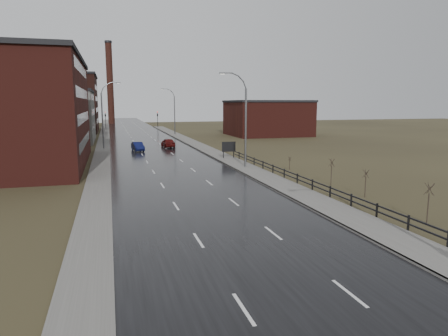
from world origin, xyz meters
TOP-DOWN VIEW (x-y plane):
  - road at (0.00, 60.00)m, footprint 14.00×300.00m
  - sidewalk_right at (8.60, 35.00)m, footprint 3.20×180.00m
  - curb_right at (7.08, 35.00)m, footprint 0.16×180.00m
  - sidewalk_left at (-8.20, 60.00)m, footprint 2.40×260.00m
  - warehouse_mid at (-17.99, 78.00)m, footprint 16.32×20.40m
  - warehouse_far at (-22.99, 108.00)m, footprint 26.52×24.48m
  - building_right at (30.30, 82.00)m, footprint 18.36×16.32m
  - smokestack at (-6.00, 150.00)m, footprint 2.70×2.70m
  - streetlight_right_mid at (8.50, 36.00)m, footprint 3.36×0.28m
  - streetlight_left at (-7.70, 62.00)m, footprint 3.36×0.28m
  - streetlight_right_far at (8.50, 90.00)m, footprint 3.36×0.28m
  - guardrail at (10.30, 18.31)m, footprint 0.10×53.05m
  - shrub_c at (12.85, 11.24)m, footprint 0.64×0.67m
  - shrub_d at (13.40, 18.68)m, footprint 0.56×0.59m
  - shrub_e at (13.31, 23.89)m, footprint 0.61×0.64m
  - shrub_f at (13.46, 33.41)m, footprint 0.38×0.39m
  - billboard at (9.10, 44.11)m, footprint 1.99×0.17m
  - traffic_light_left at (-8.00, 120.00)m, footprint 0.58×2.73m
  - traffic_light_right at (8.00, 120.00)m, footprint 0.58×2.73m
  - car_near at (-2.56, 57.30)m, footprint 2.01×4.49m
  - car_far at (2.98, 61.26)m, footprint 2.17×4.86m

SIDE VIEW (x-z plane):
  - road at x=0.00m, z-range 0.00..0.06m
  - sidewalk_left at x=-8.20m, z-range 0.00..0.12m
  - sidewalk_right at x=8.60m, z-range 0.00..0.18m
  - curb_right at x=7.08m, z-range 0.00..0.18m
  - guardrail at x=10.30m, z-range 0.16..1.26m
  - car_near at x=-2.56m, z-range 0.00..1.43m
  - car_far at x=2.98m, z-range 0.00..1.62m
  - shrub_f at x=13.46m, z-range 0.05..1.58m
  - shrub_d at x=13.40m, z-range 0.07..2.45m
  - shrub_e at x=13.31m, z-range 0.08..2.66m
  - shrub_c at x=12.85m, z-range 0.09..2.79m
  - billboard at x=9.10m, z-range 0.44..2.89m
  - building_right at x=30.30m, z-range 0.01..8.51m
  - traffic_light_left at x=-8.00m, z-range 1.95..7.25m
  - traffic_light_right at x=8.00m, z-range 1.95..7.25m
  - warehouse_mid at x=-17.99m, z-range 0.01..10.51m
  - streetlight_right_mid at x=8.50m, z-range 0.16..11.51m
  - streetlight_left at x=-7.70m, z-range 0.16..11.51m
  - streetlight_right_far at x=8.50m, z-range 0.16..11.51m
  - warehouse_far at x=-22.99m, z-range 0.01..15.51m
  - smokestack at x=-6.00m, z-range 0.15..30.85m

